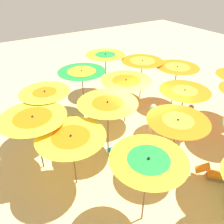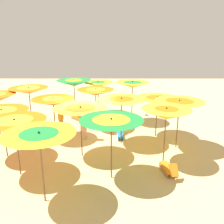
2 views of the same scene
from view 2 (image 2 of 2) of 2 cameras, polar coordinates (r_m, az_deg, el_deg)
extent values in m
cube|color=#D1B57F|center=(12.39, -5.73, -7.08)|extent=(38.20, 38.20, 0.04)
cylinder|color=brown|center=(11.79, 14.89, -3.22)|extent=(0.05, 0.05, 2.12)
cone|color=yellow|center=(11.48, 15.29, 1.74)|extent=(2.23, 2.23, 0.32)
cone|color=orange|center=(11.46, 15.32, 2.10)|extent=(1.28, 1.28, 0.18)
sphere|color=black|center=(11.43, 15.36, 2.65)|extent=(0.07, 0.07, 0.07)
cylinder|color=brown|center=(12.93, 10.24, -1.54)|extent=(0.05, 0.05, 1.93)
cone|color=yellow|center=(12.66, 10.47, 2.59)|extent=(2.16, 2.16, 0.33)
cone|color=orange|center=(12.64, 10.49, 2.95)|extent=(1.19, 1.19, 0.18)
sphere|color=black|center=(12.61, 10.52, 3.46)|extent=(0.07, 0.07, 0.07)
cylinder|color=brown|center=(14.91, 4.65, 1.92)|extent=(0.05, 0.05, 2.29)
cone|color=yellow|center=(14.65, 4.76, 6.23)|extent=(1.96, 1.96, 0.34)
cone|color=#1E8C38|center=(14.63, 4.77, 6.56)|extent=(1.07, 1.07, 0.19)
sphere|color=black|center=(14.61, 4.78, 7.01)|extent=(0.07, 0.07, 0.07)
cylinder|color=brown|center=(16.64, -3.15, 3.01)|extent=(0.05, 0.05, 1.97)
cone|color=yellow|center=(16.43, -3.21, 6.35)|extent=(1.99, 1.99, 0.35)
cone|color=#1E8C38|center=(16.41, -3.21, 6.67)|extent=(0.97, 0.97, 0.17)
sphere|color=black|center=(16.39, -3.22, 7.05)|extent=(0.07, 0.07, 0.07)
cylinder|color=brown|center=(10.30, 12.05, -6.06)|extent=(0.05, 0.05, 2.10)
cone|color=yellow|center=(9.94, 12.42, -0.49)|extent=(1.96, 1.96, 0.44)
cone|color=orange|center=(9.91, 12.47, 0.18)|extent=(0.94, 0.94, 0.21)
sphere|color=black|center=(9.87, 12.51, 0.90)|extent=(0.07, 0.07, 0.07)
cylinder|color=brown|center=(11.86, 2.15, -2.56)|extent=(0.05, 0.05, 2.10)
cone|color=yellow|center=(11.55, 2.21, 2.35)|extent=(2.23, 2.23, 0.31)
cone|color=orange|center=(11.53, 2.21, 2.73)|extent=(1.16, 1.16, 0.16)
sphere|color=black|center=(11.50, 2.22, 3.23)|extent=(0.07, 0.07, 0.07)
cylinder|color=brown|center=(13.94, -3.72, 0.39)|extent=(0.05, 0.05, 2.07)
cone|color=orange|center=(13.68, -3.80, 4.54)|extent=(2.05, 2.05, 0.33)
cone|color=yellow|center=(13.66, -3.81, 4.91)|extent=(1.01, 1.01, 0.16)
sphere|color=black|center=(13.64, -3.82, 5.35)|extent=(0.07, 0.07, 0.07)
cylinder|color=brown|center=(15.85, -8.60, 2.62)|extent=(0.05, 0.05, 2.24)
cone|color=#1E8C38|center=(15.61, -8.79, 6.60)|extent=(2.15, 2.15, 0.39)
cone|color=yellow|center=(15.59, -8.80, 6.99)|extent=(1.03, 1.03, 0.19)
sphere|color=black|center=(15.57, -8.82, 7.41)|extent=(0.07, 0.07, 0.07)
cylinder|color=brown|center=(9.00, -0.16, -9.21)|extent=(0.05, 0.05, 2.10)
cone|color=#1E8C38|center=(8.59, -0.17, -2.92)|extent=(2.26, 2.26, 0.37)
cone|color=yellow|center=(8.56, -0.17, -2.40)|extent=(1.32, 1.32, 0.21)
sphere|color=black|center=(8.52, -0.17, -1.57)|extent=(0.07, 0.07, 0.07)
cylinder|color=brown|center=(10.73, -7.09, -5.13)|extent=(0.05, 0.05, 2.00)
cone|color=yellow|center=(10.39, -7.29, -0.01)|extent=(2.25, 2.25, 0.39)
cone|color=orange|center=(10.37, -7.31, 0.46)|extent=(1.27, 1.27, 0.22)
sphere|color=black|center=(10.33, -7.34, 1.17)|extent=(0.07, 0.07, 0.07)
cylinder|color=brown|center=(12.83, -13.13, -1.89)|extent=(0.05, 0.05, 1.92)
cone|color=orange|center=(12.56, -13.43, 2.26)|extent=(2.11, 2.11, 0.35)
cone|color=yellow|center=(12.53, -13.46, 2.69)|extent=(1.02, 1.02, 0.17)
sphere|color=black|center=(12.51, -13.49, 3.18)|extent=(0.07, 0.07, 0.07)
cylinder|color=brown|center=(14.74, -18.29, 0.62)|extent=(0.05, 0.05, 2.14)
cone|color=orange|center=(14.49, -18.68, 4.68)|extent=(2.16, 2.16, 0.34)
cone|color=yellow|center=(14.47, -18.71, 4.99)|extent=(1.23, 1.23, 0.19)
sphere|color=black|center=(14.45, -18.76, 5.45)|extent=(0.07, 0.07, 0.07)
cylinder|color=brown|center=(8.08, -15.78, -13.00)|extent=(0.05, 0.05, 2.15)
cone|color=yellow|center=(7.61, -16.43, -5.98)|extent=(2.19, 2.19, 0.35)
cone|color=#1E8C38|center=(7.58, -16.49, -5.36)|extent=(1.15, 1.15, 0.18)
sphere|color=black|center=(7.54, -16.56, -4.54)|extent=(0.07, 0.07, 0.07)
cylinder|color=brown|center=(9.86, -20.94, -8.19)|extent=(0.05, 0.05, 2.03)
cone|color=orange|center=(9.49, -21.59, -2.63)|extent=(2.26, 2.26, 0.31)
cone|color=yellow|center=(9.47, -21.64, -2.23)|extent=(1.32, 1.32, 0.18)
sphere|color=black|center=(9.43, -21.71, -1.58)|extent=(0.07, 0.07, 0.07)
cylinder|color=brown|center=(11.54, -23.55, -5.12)|extent=(0.05, 0.05, 1.91)
cone|color=orange|center=(11.24, -24.12, -0.61)|extent=(2.21, 2.21, 0.39)
cone|color=yellow|center=(11.22, -24.18, -0.15)|extent=(1.23, 1.23, 0.22)
sphere|color=black|center=(11.18, -24.26, 0.50)|extent=(0.07, 0.07, 0.07)
cube|color=#333338|center=(16.68, -5.33, -0.29)|extent=(0.74, 0.55, 0.14)
cube|color=#333338|center=(16.48, -4.49, -0.48)|extent=(0.74, 0.55, 0.14)
cube|color=green|center=(16.54, -4.92, 0.01)|extent=(0.91, 0.78, 0.10)
cube|color=green|center=(16.03, -6.43, 0.14)|extent=(0.53, 0.50, 0.33)
cube|color=olive|center=(15.55, -8.32, -1.70)|extent=(0.71, 0.70, 0.14)
cube|color=olive|center=(15.73, -7.37, -1.44)|extent=(0.71, 0.70, 0.14)
cube|color=orange|center=(15.60, -7.86, -1.15)|extent=(0.91, 0.91, 0.10)
cube|color=orange|center=(15.01, -6.29, -1.01)|extent=(0.56, 0.55, 0.35)
cube|color=olive|center=(9.99, 11.75, -13.12)|extent=(0.91, 0.18, 0.14)
cube|color=olive|center=(10.09, 13.39, -12.91)|extent=(0.91, 0.18, 0.14)
cube|color=orange|center=(9.98, 12.62, -12.42)|extent=(0.95, 0.44, 0.10)
cube|color=orange|center=(9.38, 14.09, -12.92)|extent=(0.39, 0.35, 0.40)
cube|color=silver|center=(12.78, 2.56, -5.78)|extent=(0.84, 0.07, 0.14)
cube|color=silver|center=(12.76, 1.29, -5.81)|extent=(0.84, 0.07, 0.14)
cube|color=#1972B7|center=(12.72, 1.93, -5.30)|extent=(0.85, 0.32, 0.10)
cube|color=#1972B7|center=(13.16, 1.76, -3.46)|extent=(0.35, 0.30, 0.38)
cylinder|color=#A3704C|center=(13.52, -11.64, -3.26)|extent=(0.24, 0.24, 0.82)
cylinder|color=orange|center=(13.28, -11.84, -0.14)|extent=(0.30, 0.30, 0.72)
sphere|color=#A3704C|center=(13.15, -11.96, 1.82)|extent=(0.22, 0.22, 0.22)
cylinder|color=#D8A87F|center=(12.61, -6.38, -4.46)|extent=(0.24, 0.24, 0.85)
cylinder|color=green|center=(12.34, -6.50, -1.01)|extent=(0.30, 0.30, 0.74)
sphere|color=#D8A87F|center=(12.19, -6.58, 1.17)|extent=(0.23, 0.23, 0.23)
sphere|color=white|center=(16.48, 7.76, -0.35)|extent=(0.27, 0.27, 0.27)
camera|label=1|loc=(17.82, 14.43, 21.12)|focal=36.55mm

